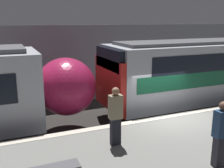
% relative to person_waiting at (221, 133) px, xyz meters
% --- Properties ---
extents(ground_plane, '(120.00, 120.00, 0.00)m').
position_rel_person_waiting_xyz_m(ground_plane, '(1.07, 3.53, -1.93)').
color(ground_plane, '#282623').
extents(platform, '(40.00, 4.20, 1.05)m').
position_rel_person_waiting_xyz_m(platform, '(1.07, 1.43, -1.41)').
color(platform, slate).
rests_on(platform, ground).
extents(station_rear_barrier, '(50.00, 0.15, 4.36)m').
position_rel_person_waiting_xyz_m(station_rear_barrier, '(1.07, 9.88, 0.25)').
color(station_rear_barrier, gray).
rests_on(station_rear_barrier, ground).
extents(person_waiting, '(0.38, 0.24, 1.69)m').
position_rel_person_waiting_xyz_m(person_waiting, '(0.00, 0.00, 0.00)').
color(person_waiting, '#2D2D38').
rests_on(person_waiting, platform).
extents(person_walking, '(0.38, 0.24, 1.73)m').
position_rel_person_waiting_xyz_m(person_walking, '(-1.90, 2.09, 0.03)').
color(person_walking, black).
rests_on(person_walking, platform).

